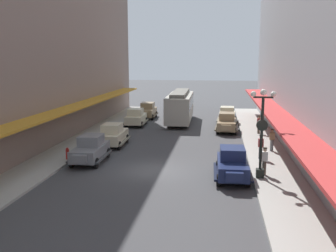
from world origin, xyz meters
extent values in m
plane|color=#424244|center=(0.00, 0.00, 0.00)|extent=(200.00, 200.00, 0.00)
cube|color=#A8A59E|center=(-7.50, 0.00, 0.07)|extent=(3.00, 60.00, 0.15)
cube|color=#A8A59E|center=(7.50, 0.00, 0.07)|extent=(3.00, 60.00, 0.15)
cube|color=orange|center=(-8.10, 0.00, 3.00)|extent=(1.80, 54.00, 0.16)
cube|color=#BF3333|center=(8.10, 0.00, 3.00)|extent=(1.80, 54.00, 0.16)
cube|color=#19234C|center=(4.79, -1.00, 0.74)|extent=(1.80, 3.94, 0.80)
cube|color=#19234C|center=(4.79, -0.75, 1.49)|extent=(1.48, 1.74, 0.70)
cube|color=#8C9EA8|center=(4.79, -0.75, 1.49)|extent=(1.41, 1.70, 0.42)
cube|color=#19234C|center=(4.85, -3.13, 0.79)|extent=(0.94, 0.38, 0.52)
cube|color=black|center=(5.74, -0.98, 0.42)|extent=(0.33, 3.52, 0.12)
cube|color=black|center=(3.84, -1.03, 0.42)|extent=(0.33, 3.52, 0.12)
cylinder|color=black|center=(5.64, -2.34, 0.34)|extent=(0.24, 0.69, 0.68)
cylinder|color=black|center=(4.02, -2.39, 0.34)|extent=(0.24, 0.69, 0.68)
cylinder|color=black|center=(5.56, 0.39, 0.34)|extent=(0.24, 0.69, 0.68)
cylinder|color=black|center=(3.95, 0.34, 0.34)|extent=(0.24, 0.69, 0.68)
cube|color=beige|center=(-4.77, 15.65, 0.74)|extent=(1.82, 3.95, 0.80)
cube|color=beige|center=(-4.76, 15.40, 1.49)|extent=(1.49, 1.74, 0.70)
cube|color=#8C9EA8|center=(-4.76, 15.40, 1.49)|extent=(1.42, 1.71, 0.42)
cube|color=beige|center=(-4.83, 17.78, 0.79)|extent=(0.95, 0.39, 0.52)
cube|color=#6D6856|center=(-5.72, 15.62, 0.42)|extent=(0.35, 3.52, 0.12)
cube|color=#6D6856|center=(-3.82, 15.68, 0.42)|extent=(0.35, 3.52, 0.12)
cylinder|color=black|center=(-5.62, 16.99, 0.34)|extent=(0.24, 0.69, 0.68)
cylinder|color=black|center=(-4.00, 17.04, 0.34)|extent=(0.24, 0.69, 0.68)
cylinder|color=black|center=(-5.53, 14.26, 0.34)|extent=(0.24, 0.69, 0.68)
cylinder|color=black|center=(-3.92, 14.31, 0.34)|extent=(0.24, 0.69, 0.68)
cube|color=#997F5B|center=(-4.55, 20.80, 0.74)|extent=(1.75, 3.92, 0.80)
cube|color=#997F5B|center=(-4.56, 21.05, 1.49)|extent=(1.46, 1.72, 0.70)
cube|color=#8C9EA8|center=(-4.56, 21.05, 1.49)|extent=(1.39, 1.68, 0.42)
cube|color=#997F5B|center=(-4.53, 18.67, 0.79)|extent=(0.94, 0.37, 0.52)
cube|color=#4C3F2D|center=(-3.60, 20.81, 0.42)|extent=(0.28, 3.51, 0.12)
cube|color=#4C3F2D|center=(-5.50, 20.79, 0.42)|extent=(0.28, 3.51, 0.12)
cylinder|color=black|center=(-3.73, 19.45, 0.34)|extent=(0.23, 0.68, 0.68)
cylinder|color=black|center=(-5.34, 19.43, 0.34)|extent=(0.23, 0.68, 0.68)
cylinder|color=black|center=(-3.76, 22.18, 0.34)|extent=(0.23, 0.68, 0.68)
cylinder|color=black|center=(-5.38, 22.16, 0.34)|extent=(0.23, 0.68, 0.68)
cube|color=slate|center=(-4.71, 1.32, 0.74)|extent=(1.79, 3.94, 0.80)
cube|color=slate|center=(-4.71, 1.57, 1.49)|extent=(1.48, 1.73, 0.70)
cube|color=#8C9EA8|center=(-4.71, 1.57, 1.49)|extent=(1.41, 1.70, 0.42)
cube|color=slate|center=(-4.65, -0.81, 0.79)|extent=(0.94, 0.38, 0.52)
cube|color=#393A3D|center=(-3.76, 1.34, 0.42)|extent=(0.32, 3.51, 0.12)
cube|color=#393A3D|center=(-5.66, 1.30, 0.42)|extent=(0.32, 3.51, 0.12)
cylinder|color=black|center=(-3.87, -0.03, 0.34)|extent=(0.24, 0.69, 0.68)
cylinder|color=black|center=(-5.48, -0.07, 0.34)|extent=(0.24, 0.69, 0.68)
cylinder|color=black|center=(-3.93, 2.70, 0.34)|extent=(0.24, 0.69, 0.68)
cylinder|color=black|center=(-5.55, 2.66, 0.34)|extent=(0.24, 0.69, 0.68)
cube|color=#997F5B|center=(4.67, 13.50, 0.74)|extent=(1.86, 3.97, 0.80)
cube|color=#997F5B|center=(4.68, 13.75, 1.49)|extent=(1.51, 1.76, 0.70)
cube|color=#8C9EA8|center=(4.68, 13.75, 1.49)|extent=(1.44, 1.72, 0.42)
cube|color=#997F5B|center=(4.58, 11.37, 0.79)|extent=(0.95, 0.40, 0.52)
cube|color=#4C3F2D|center=(5.62, 13.46, 0.42)|extent=(0.39, 3.52, 0.12)
cube|color=#4C3F2D|center=(3.72, 13.54, 0.42)|extent=(0.39, 3.52, 0.12)
cylinder|color=black|center=(5.42, 12.10, 0.34)|extent=(0.25, 0.69, 0.68)
cylinder|color=black|center=(3.81, 12.17, 0.34)|extent=(0.25, 0.69, 0.68)
cylinder|color=black|center=(5.54, 14.83, 0.34)|extent=(0.25, 0.69, 0.68)
cylinder|color=black|center=(3.93, 14.90, 0.34)|extent=(0.25, 0.69, 0.68)
cube|color=beige|center=(4.79, 18.56, 0.74)|extent=(1.85, 3.96, 0.80)
cube|color=beige|center=(4.78, 18.31, 1.49)|extent=(1.50, 1.75, 0.70)
cube|color=#8C9EA8|center=(4.78, 18.31, 1.49)|extent=(1.43, 1.72, 0.42)
cube|color=beige|center=(4.87, 20.69, 0.79)|extent=(0.95, 0.40, 0.52)
cube|color=#6D6856|center=(3.84, 18.59, 0.42)|extent=(0.37, 3.52, 0.12)
cube|color=#6D6856|center=(5.74, 18.52, 0.42)|extent=(0.37, 3.52, 0.12)
cylinder|color=black|center=(4.03, 19.95, 0.34)|extent=(0.25, 0.69, 0.68)
cylinder|color=black|center=(5.65, 19.89, 0.34)|extent=(0.25, 0.69, 0.68)
cylinder|color=black|center=(3.93, 17.22, 0.34)|extent=(0.25, 0.69, 0.68)
cylinder|color=black|center=(5.54, 17.16, 0.34)|extent=(0.25, 0.69, 0.68)
cube|color=beige|center=(-4.56, 6.34, 0.74)|extent=(1.81, 3.95, 0.80)
cube|color=beige|center=(-4.55, 6.09, 1.49)|extent=(1.49, 1.74, 0.70)
cube|color=#8C9EA8|center=(-4.55, 6.09, 1.49)|extent=(1.42, 1.70, 0.42)
cube|color=beige|center=(-4.62, 8.47, 0.79)|extent=(0.95, 0.39, 0.52)
cube|color=#6D6856|center=(-5.51, 6.31, 0.42)|extent=(0.34, 3.52, 0.12)
cube|color=#6D6856|center=(-3.61, 6.37, 0.42)|extent=(0.34, 3.52, 0.12)
cylinder|color=black|center=(-5.40, 7.68, 0.34)|extent=(0.24, 0.69, 0.68)
cylinder|color=black|center=(-3.79, 7.73, 0.34)|extent=(0.24, 0.69, 0.68)
cylinder|color=black|center=(-5.32, 4.95, 0.34)|extent=(0.24, 0.69, 0.68)
cylinder|color=black|center=(-3.71, 5.00, 0.34)|extent=(0.24, 0.69, 0.68)
cube|color=#ADA899|center=(-0.38, 18.33, 1.75)|extent=(2.76, 9.66, 2.70)
cube|color=#5F5C54|center=(-0.38, 18.33, 3.28)|extent=(1.73, 8.68, 0.36)
cube|color=#8C9EA8|center=(-0.38, 18.33, 2.22)|extent=(2.76, 8.90, 0.95)
cube|color=black|center=(-0.46, 21.21, 0.20)|extent=(2.03, 1.25, 0.40)
cube|color=black|center=(-0.30, 15.45, 0.20)|extent=(2.03, 1.25, 0.40)
cube|color=black|center=(6.40, -0.96, 0.40)|extent=(0.44, 0.44, 0.50)
cylinder|color=black|center=(6.40, -0.96, 2.75)|extent=(0.16, 0.16, 4.20)
cube|color=black|center=(6.40, -0.96, 4.85)|extent=(1.10, 0.10, 0.10)
sphere|color=white|center=(5.85, -0.96, 5.03)|extent=(0.32, 0.32, 0.32)
sphere|color=white|center=(6.95, -0.96, 5.03)|extent=(0.32, 0.32, 0.32)
sphere|color=white|center=(6.40, -0.96, 5.13)|extent=(0.36, 0.36, 0.36)
cylinder|color=black|center=(6.40, -0.96, 3.25)|extent=(0.64, 0.18, 0.64)
cylinder|color=silver|center=(6.40, -0.86, 3.25)|extent=(0.56, 0.02, 0.56)
cylinder|color=#B21E19|center=(-6.35, 1.32, 0.50)|extent=(0.24, 0.24, 0.70)
sphere|color=#B21E19|center=(-6.35, 1.32, 0.87)|extent=(0.20, 0.20, 0.20)
cylinder|color=#4C4238|center=(6.69, -0.42, 0.57)|extent=(0.24, 0.24, 0.85)
cube|color=white|center=(6.69, -0.42, 1.28)|extent=(0.36, 0.22, 0.56)
sphere|color=beige|center=(6.69, -0.42, 1.68)|extent=(0.22, 0.22, 0.22)
cylinder|color=black|center=(6.69, -0.42, 1.80)|extent=(0.28, 0.28, 0.04)
cylinder|color=#2D2D33|center=(6.85, 3.28, 0.57)|extent=(0.24, 0.24, 0.85)
cube|color=maroon|center=(6.85, 3.28, 1.28)|extent=(0.36, 0.22, 0.56)
sphere|color=tan|center=(6.85, 3.28, 1.68)|extent=(0.22, 0.22, 0.22)
cylinder|color=black|center=(6.85, 3.28, 1.80)|extent=(0.28, 0.28, 0.04)
cylinder|color=slate|center=(7.91, 5.64, 0.57)|extent=(0.24, 0.24, 0.85)
cube|color=#8C6647|center=(7.91, 5.64, 1.28)|extent=(0.36, 0.22, 0.56)
sphere|color=#9E7051|center=(7.91, 5.64, 1.68)|extent=(0.22, 0.22, 0.22)
cylinder|color=black|center=(7.91, 5.64, 1.80)|extent=(0.28, 0.28, 0.04)
cylinder|color=#4C4238|center=(7.59, 12.34, 0.57)|extent=(0.24, 0.24, 0.85)
cube|color=maroon|center=(7.59, 12.34, 1.28)|extent=(0.36, 0.22, 0.56)
sphere|color=tan|center=(7.59, 12.34, 1.68)|extent=(0.22, 0.22, 0.22)
cylinder|color=black|center=(7.59, 12.34, 1.80)|extent=(0.28, 0.28, 0.04)
camera|label=1|loc=(4.00, -22.55, 7.00)|focal=40.09mm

